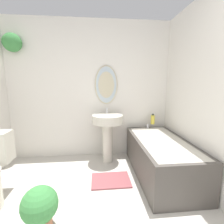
{
  "coord_description": "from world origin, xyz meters",
  "views": [
    {
      "loc": [
        0.09,
        -0.38,
        1.32
      ],
      "look_at": [
        0.29,
        1.57,
        0.98
      ],
      "focal_mm": 26.0,
      "sensor_mm": 36.0,
      "label": 1
    }
  ],
  "objects_px": {
    "shampoo_bottle": "(153,119)",
    "pedestal_sink": "(108,128)",
    "bathtub": "(160,156)",
    "potted_plant": "(40,207)"
  },
  "relations": [
    {
      "from": "shampoo_bottle",
      "to": "pedestal_sink",
      "type": "bearing_deg",
      "value": -169.13
    },
    {
      "from": "bathtub",
      "to": "pedestal_sink",
      "type": "bearing_deg",
      "value": 146.81
    },
    {
      "from": "pedestal_sink",
      "to": "potted_plant",
      "type": "distance_m",
      "value": 1.5
    },
    {
      "from": "pedestal_sink",
      "to": "shampoo_bottle",
      "type": "relative_size",
      "value": 4.96
    },
    {
      "from": "pedestal_sink",
      "to": "bathtub",
      "type": "height_order",
      "value": "pedestal_sink"
    },
    {
      "from": "shampoo_bottle",
      "to": "potted_plant",
      "type": "distance_m",
      "value": 2.15
    },
    {
      "from": "bathtub",
      "to": "potted_plant",
      "type": "height_order",
      "value": "bathtub"
    },
    {
      "from": "bathtub",
      "to": "potted_plant",
      "type": "distance_m",
      "value": 1.65
    },
    {
      "from": "shampoo_bottle",
      "to": "potted_plant",
      "type": "height_order",
      "value": "shampoo_bottle"
    },
    {
      "from": "pedestal_sink",
      "to": "shampoo_bottle",
      "type": "xyz_separation_m",
      "value": [
        0.83,
        0.16,
        0.09
      ]
    }
  ]
}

